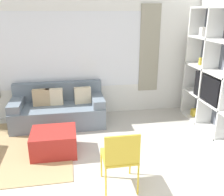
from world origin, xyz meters
name	(u,v)px	position (x,y,z in m)	size (l,w,h in m)	color
wall_back	(70,55)	(0.00, 3.20, 1.36)	(6.90, 0.11, 2.70)	white
area_rug	(9,149)	(-1.13, 1.81, 0.01)	(2.14, 2.15, 0.01)	tan
shelving_unit	(221,74)	(2.71, 1.84, 1.15)	(0.36, 2.17, 2.34)	#515660
couch_main	(59,110)	(-0.30, 2.73, 0.31)	(1.85, 0.87, 0.82)	slate
ottoman	(54,142)	(-0.35, 1.56, 0.20)	(0.73, 0.62, 0.40)	#A82823
folding_chair	(120,156)	(0.55, 0.48, 0.52)	(0.44, 0.46, 0.86)	gold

